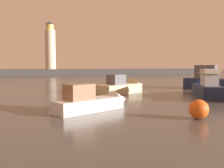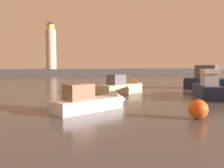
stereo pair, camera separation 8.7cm
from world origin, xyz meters
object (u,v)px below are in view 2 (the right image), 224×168
(motorboat_2, at_px, (126,87))
(motorboat_5, at_px, (96,101))
(lighthouse, at_px, (51,47))
(mooring_buoy, at_px, (198,109))
(motorboat_3, at_px, (206,88))

(motorboat_2, height_order, motorboat_5, motorboat_2)
(lighthouse, xyz_separation_m, motorboat_5, (3.21, -57.32, -7.75))
(motorboat_2, xyz_separation_m, mooring_buoy, (0.01, -13.59, -0.07))
(lighthouse, distance_m, motorboat_5, 57.93)
(motorboat_2, bearing_deg, mooring_buoy, -89.96)
(lighthouse, distance_m, motorboat_2, 49.22)
(lighthouse, xyz_separation_m, motorboat_3, (14.72, -52.77, -7.52))
(motorboat_5, bearing_deg, motorboat_2, 62.08)
(motorboat_5, bearing_deg, mooring_buoy, -39.91)
(motorboat_2, bearing_deg, motorboat_5, -117.92)
(lighthouse, relative_size, motorboat_2, 2.05)
(lighthouse, relative_size, motorboat_3, 2.01)
(motorboat_5, xyz_separation_m, mooring_buoy, (5.00, -4.18, -0.04))
(lighthouse, xyz_separation_m, mooring_buoy, (8.21, -61.50, -7.78))
(mooring_buoy, bearing_deg, motorboat_5, 140.09)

